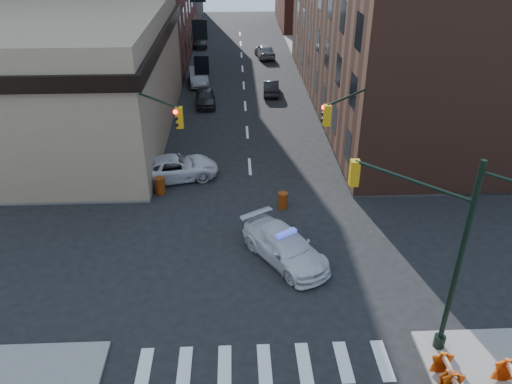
{
  "coord_description": "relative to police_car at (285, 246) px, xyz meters",
  "views": [
    {
      "loc": [
        -0.9,
        -19.95,
        14.85
      ],
      "look_at": [
        0.09,
        2.58,
        2.2
      ],
      "focal_mm": 35.0,
      "sensor_mm": 36.0,
      "label": 1
    }
  ],
  "objects": [
    {
      "name": "parked_car_enear",
      "position": [
        1.13,
        25.57,
        -0.11
      ],
      "size": [
        1.63,
        4.06,
        1.31
      ],
      "primitive_type": "imported",
      "rotation": [
        0.0,
        0.0,
        3.08
      ],
      "color": "black",
      "rests_on": "ground"
    },
    {
      "name": "parked_car_wdeep",
      "position": [
        -6.59,
        44.86,
        -0.11
      ],
      "size": [
        2.16,
        4.65,
        1.31
      ],
      "primitive_type": "imported",
      "rotation": [
        0.0,
        0.0,
        0.07
      ],
      "color": "black",
      "rests_on": "ground"
    },
    {
      "name": "barrel_road",
      "position": [
        0.35,
        4.9,
        -0.28
      ],
      "size": [
        0.65,
        0.65,
        0.96
      ],
      "primitive_type": "cylinder",
      "rotation": [
        0.0,
        0.0,
        -0.23
      ],
      "color": "red",
      "rests_on": "ground"
    },
    {
      "name": "police_car",
      "position": [
        0.0,
        0.0,
        0.0
      ],
      "size": [
        4.6,
        5.59,
        1.53
      ],
      "primitive_type": "imported",
      "rotation": [
        0.0,
        0.0,
        0.56
      ],
      "color": "silver",
      "rests_on": "ground"
    },
    {
      "name": "sidewalk_nw",
      "position": [
        -24.37,
        33.05,
        -0.69
      ],
      "size": [
        34.0,
        54.5,
        0.15
      ],
      "primitive_type": "cube",
      "color": "gray",
      "rests_on": "ground"
    },
    {
      "name": "barricade_nw_b",
      "position": [
        -10.37,
        8.1,
        -0.16
      ],
      "size": [
        1.25,
        0.69,
        0.91
      ],
      "primitive_type": null,
      "rotation": [
        0.0,
        0.0,
        0.08
      ],
      "color": "orange",
      "rests_on": "sidewalk_nw"
    },
    {
      "name": "pedestrian_c",
      "position": [
        -13.64,
        8.1,
        0.28
      ],
      "size": [
        1.07,
        1.03,
        1.78
      ],
      "primitive_type": "imported",
      "rotation": [
        0.0,
        0.0,
        0.74
      ],
      "color": "black",
      "rests_on": "sidewalk_nw"
    },
    {
      "name": "signal_pole_nw",
      "position": [
        -7.22,
        5.64,
        3.58
      ],
      "size": [
        3.58,
        3.67,
        8.0
      ],
      "rotation": [
        0.0,
        0.0,
        -0.79
      ],
      "color": "black",
      "rests_on": "sidewalk_nw"
    },
    {
      "name": "tree_ne_far",
      "position": [
        6.13,
        34.3,
        2.73
      ],
      "size": [
        3.0,
        3.0,
        4.85
      ],
      "color": "black",
      "rests_on": "sidewalk_ne"
    },
    {
      "name": "barricade_se_c",
      "position": [
        7.1,
        -8.2,
        -0.12
      ],
      "size": [
        0.74,
        1.35,
        0.99
      ],
      "primitive_type": null,
      "rotation": [
        0.0,
        0.0,
        1.51
      ],
      "color": "#CC5509",
      "rests_on": "sidewalk_se"
    },
    {
      "name": "pickup",
      "position": [
        -6.16,
        8.82,
        -0.0
      ],
      "size": [
        5.91,
        3.71,
        1.52
      ],
      "primitive_type": "imported",
      "rotation": [
        0.0,
        0.0,
        1.8
      ],
      "color": "silver",
      "rests_on": "ground"
    },
    {
      "name": "signal_pole_ne",
      "position": [
        4.47,
        5.66,
        3.58
      ],
      "size": [
        3.67,
        3.58,
        8.0
      ],
      "rotation": [
        0.0,
        0.0,
        -2.36
      ],
      "color": "black",
      "rests_on": "sidewalk_ne"
    },
    {
      "name": "pedestrian_b",
      "position": [
        -9.49,
        8.0,
        0.32
      ],
      "size": [
        0.93,
        0.73,
        1.86
      ],
      "primitive_type": "imported",
      "rotation": [
        0.0,
        0.0,
        0.03
      ],
      "color": "black",
      "rests_on": "sidewalk_nw"
    },
    {
      "name": "bank_building",
      "position": [
        -18.37,
        16.8,
        3.74
      ],
      "size": [
        22.0,
        22.0,
        9.0
      ],
      "primitive_type": "cube",
      "color": "#997E64",
      "rests_on": "ground"
    },
    {
      "name": "barricade_nw_a",
      "position": [
        -9.11,
        7.05,
        -0.15
      ],
      "size": [
        1.32,
        0.83,
        0.92
      ],
      "primitive_type": null,
      "rotation": [
        0.0,
        0.0,
        0.19
      ],
      "color": "red",
      "rests_on": "sidewalk_nw"
    },
    {
      "name": "sidewalk_ne",
      "position": [
        21.63,
        33.05,
        -0.69
      ],
      "size": [
        34.0,
        54.5,
        0.15
      ],
      "primitive_type": "cube",
      "color": "gray",
      "rests_on": "ground"
    },
    {
      "name": "tree_ne_near",
      "position": [
        6.13,
        26.3,
        2.73
      ],
      "size": [
        3.0,
        3.0,
        4.85
      ],
      "color": "black",
      "rests_on": "sidewalk_ne"
    },
    {
      "name": "parked_car_wfar",
      "position": [
        -5.82,
        28.99,
        0.05
      ],
      "size": [
        2.3,
        5.1,
        1.62
      ],
      "primitive_type": "imported",
      "rotation": [
        0.0,
        0.0,
        0.12
      ],
      "color": "gray",
      "rests_on": "ground"
    },
    {
      "name": "signal_pole_se",
      "position": [
        4.67,
        -5.22,
        3.85
      ],
      "size": [
        5.4,
        5.27,
        8.0
      ],
      "rotation": [
        0.0,
        0.0,
        2.36
      ],
      "color": "black",
      "rests_on": "sidewalk_se"
    },
    {
      "name": "commercial_row_ne",
      "position": [
        11.63,
        22.8,
        6.24
      ],
      "size": [
        14.0,
        34.0,
        14.0
      ],
      "primitive_type": "cube",
      "color": "#502C20",
      "rests_on": "ground"
    },
    {
      "name": "barrel_bank",
      "position": [
        -6.87,
        6.89,
        -0.24
      ],
      "size": [
        0.76,
        0.76,
        1.04
      ],
      "primitive_type": "cylinder",
      "rotation": [
        0.0,
        0.0,
        0.38
      ],
      "color": "orange",
      "rests_on": "ground"
    },
    {
      "name": "parked_car_efar",
      "position": [
        1.35,
        39.04,
        0.03
      ],
      "size": [
        2.45,
        4.83,
        1.58
      ],
      "primitive_type": "imported",
      "rotation": [
        0.0,
        0.0,
        3.27
      ],
      "color": "gray",
      "rests_on": "ground"
    },
    {
      "name": "pedestrian_a",
      "position": [
        -9.55,
        8.25,
        0.24
      ],
      "size": [
        0.73,
        0.63,
        1.7
      ],
      "primitive_type": "imported",
      "rotation": [
        0.0,
        0.0,
        -0.45
      ],
      "color": "black",
      "rests_on": "sidewalk_nw"
    },
    {
      "name": "ground",
      "position": [
        -1.37,
        0.3,
        -0.76
      ],
      "size": [
        140.0,
        140.0,
        0.0
      ],
      "primitive_type": "plane",
      "color": "black",
      "rests_on": "ground"
    },
    {
      "name": "parked_car_wnear",
      "position": [
        -4.86,
        22.7,
        -0.05
      ],
      "size": [
        1.95,
        4.28,
        1.42
      ],
      "primitive_type": "imported",
      "rotation": [
        0.0,
        0.0,
        0.07
      ],
      "color": "black",
      "rests_on": "ground"
    },
    {
      "name": "barricade_se_a",
      "position": [
        5.03,
        -7.7,
        -0.16
      ],
      "size": [
        0.66,
        1.24,
        0.91
      ],
      "primitive_type": null,
      "rotation": [
        0.0,
        0.0,
        1.61
      ],
      "color": "orange",
      "rests_on": "sidewalk_se"
    }
  ]
}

